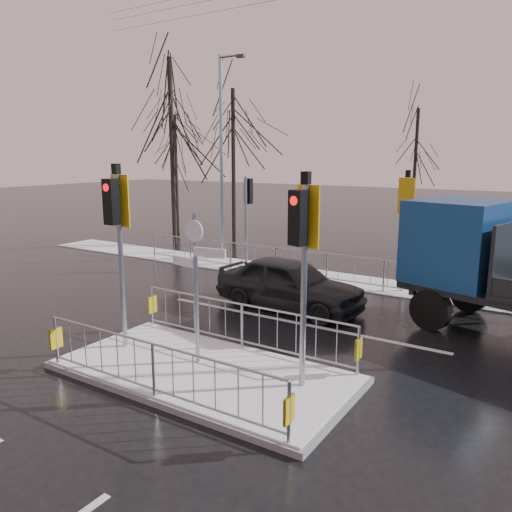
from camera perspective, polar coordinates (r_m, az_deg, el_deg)
The scene contains 12 objects.
ground at distance 10.31m, azimuth -6.01°, elevation -13.38°, with size 120.00×120.00×0.00m, color black.
snow_verge at distance 17.47m, azimuth 11.82°, elevation -3.03°, with size 30.00×2.00×0.04m, color white.
lane_markings at distance 10.08m, azimuth -7.23°, elevation -14.00°, with size 8.00×11.38×0.01m.
traffic_island at distance 10.17m, azimuth -6.08°, elevation -11.34°, with size 6.00×3.04×4.15m.
far_kerb_fixtures at distance 16.69m, azimuth 12.28°, elevation -0.21°, with size 18.00×0.65×3.83m.
car_far_lane at distance 14.21m, azimuth 3.86°, elevation -3.15°, with size 1.75×4.35×1.48m, color black.
flatbed_truck at distance 13.57m, azimuth 25.93°, elevation -0.83°, with size 7.32×4.16×3.20m.
tree_near_a at distance 24.61m, azimuth -9.68°, elevation 15.48°, with size 4.75×4.75×8.97m.
tree_near_b at distance 24.18m, azimuth -2.62°, elevation 13.41°, with size 4.00×4.00×7.55m.
tree_near_c at distance 27.75m, azimuth -9.17°, elevation 11.70°, with size 3.50×3.50×6.61m.
tree_far_a at distance 30.33m, azimuth 17.84°, elevation 11.88°, with size 3.75×3.75×7.08m.
street_lamp_left at distance 20.82m, azimuth -3.84°, elevation 11.91°, with size 1.25×0.18×8.20m.
Camera 1 is at (5.89, -7.28, 4.32)m, focal length 35.00 mm.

